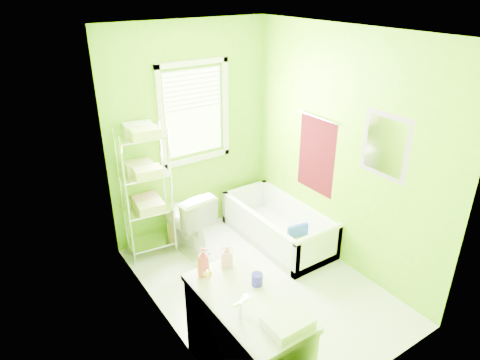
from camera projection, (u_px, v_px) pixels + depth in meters
ground at (260, 284)px, 4.61m from camera, size 2.90×2.90×0.00m
room_envelope at (263, 151)px, 3.94m from camera, size 2.14×2.94×2.62m
window at (194, 108)px, 5.01m from camera, size 0.92×0.05×1.22m
door at (227, 302)px, 2.91m from camera, size 0.09×0.80×2.00m
right_wall_decor at (342, 151)px, 4.55m from camera, size 0.04×1.48×1.17m
bathtub at (280, 230)px, 5.31m from camera, size 0.69×1.49×0.48m
toilet at (185, 219)px, 5.09m from camera, size 0.52×0.81×0.79m
vanity at (247, 337)px, 3.37m from camera, size 0.56×1.08×1.08m
wire_shelf_unit at (147, 179)px, 4.75m from camera, size 0.57×0.46×1.59m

